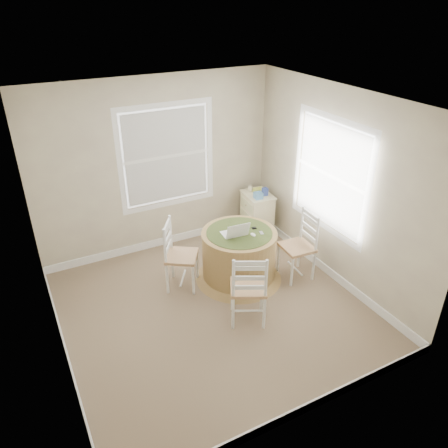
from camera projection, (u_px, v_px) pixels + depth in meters
room at (218, 210)px, 5.12m from camera, size 3.64×3.64×2.64m
round_table at (239, 254)px, 5.96m from camera, size 1.20×1.20×0.73m
chair_left at (182, 256)px, 5.76m from camera, size 0.56×0.57×0.95m
chair_near at (248, 287)px, 5.15m from camera, size 0.56×0.55×0.95m
chair_right at (297, 247)px, 5.96m from camera, size 0.43×0.45×0.95m
laptop at (235, 233)px, 5.73m from camera, size 0.34×0.30×0.22m
mouse at (253, 235)px, 5.73m from camera, size 0.08×0.10×0.03m
phone at (261, 233)px, 5.79m from camera, size 0.06×0.10×0.02m
keys at (254, 228)px, 5.89m from camera, size 0.07×0.06×0.02m
corner_chest at (257, 214)px, 7.08m from camera, size 0.45×0.58×0.72m
tissue_box at (258, 195)px, 6.75m from camera, size 0.13×0.13×0.10m
box_yellow at (258, 190)px, 6.97m from camera, size 0.16×0.11×0.06m
box_blue at (264, 192)px, 6.85m from camera, size 0.09×0.09×0.12m
cup_cream at (250, 189)px, 6.98m from camera, size 0.07×0.07×0.09m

